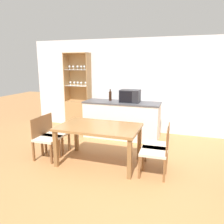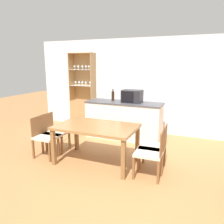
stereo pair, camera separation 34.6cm
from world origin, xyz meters
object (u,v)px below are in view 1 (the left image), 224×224
Objects in this scene: display_cabinet at (79,107)px; wine_bottle at (110,96)px; dining_chair_side_left_far at (54,134)px; dining_chair_side_right_near at (156,151)px; dining_chair_side_right_far at (158,146)px; dining_chair_side_left_near at (46,138)px; microwave at (130,96)px; dining_table at (99,130)px.

display_cabinet is 1.32m from wine_bottle.
dining_chair_side_right_near is at bearing 82.30° from dining_chair_side_left_far.
dining_chair_side_left_far is at bearing 87.90° from dining_chair_side_right_far.
microwave is at bearing 143.17° from dining_chair_side_left_near.
microwave is at bearing 82.93° from dining_table.
dining_chair_side_right_far is 1.00× the size of dining_chair_side_right_near.
dining_chair_side_right_near is 2.77× the size of wine_bottle.
dining_chair_side_left_near is at bearing -0.47° from dining_chair_side_left_far.
microwave is (1.29, 1.73, 0.66)m from dining_chair_side_left_near.
dining_chair_side_left_far is 1.71× the size of microwave.
dining_chair_side_right_far and dining_chair_side_left_far have the same top height.
microwave reaches higher than wine_bottle.
display_cabinet reaches higher than dining_table.
dining_chair_side_left_far is at bearing 179.89° from dining_chair_side_left_near.
dining_chair_side_left_near is at bearing -172.72° from dining_table.
display_cabinet is 1.84m from microwave.
dining_chair_side_right_near is 2.19m from dining_chair_side_left_near.
display_cabinet reaches higher than dining_chair_side_right_far.
microwave is (0.20, 1.59, 0.43)m from dining_table.
dining_chair_side_right_near is (1.09, -0.14, -0.22)m from dining_table.
dining_chair_side_left_near reaches higher than dining_table.
dining_chair_side_right_near reaches higher than dining_table.
wine_bottle is (0.75, 1.80, 0.63)m from dining_chair_side_left_near.
wine_bottle is (1.16, -0.45, 0.45)m from display_cabinet.
display_cabinet reaches higher than dining_chair_side_left_near.
dining_chair_side_right_near is at bearing -40.96° from display_cabinet.
dining_chair_side_right_near is at bearing -51.37° from wine_bottle.
dining_chair_side_right_far and dining_chair_side_right_near have the same top height.
dining_table is 1.82× the size of dining_chair_side_right_near.
microwave is 0.55m from wine_bottle.
display_cabinet is at bearing 158.62° from wine_bottle.
dining_chair_side_left_far is at bearing -78.27° from display_cabinet.
microwave reaches higher than dining_chair_side_left_near.
dining_chair_side_right_near is 1.00× the size of dining_chair_side_left_far.
dining_table is at bearing 97.17° from dining_chair_side_left_near.
dining_table is (1.51, -2.12, 0.04)m from display_cabinet.
dining_chair_side_left_near is at bearing -112.52° from wine_bottle.
dining_chair_side_right_far is 2.19m from dining_chair_side_left_far.
wine_bottle is at bearing 153.41° from dining_chair_side_left_far.
dining_chair_side_left_far is (-2.19, 0.28, 0.00)m from dining_chair_side_right_near.
wine_bottle is at bearing 101.76° from dining_table.
dining_table is 1.13m from dining_chair_side_left_near.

